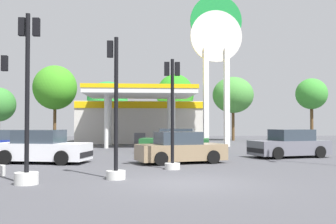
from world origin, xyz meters
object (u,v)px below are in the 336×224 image
car_0 (16,143)px  car_2 (290,145)px  car_3 (180,149)px  tree_2 (107,99)px  car_1 (175,142)px  tree_4 (233,95)px  traffic_signal_1 (172,122)px  tree_1 (55,88)px  tree_3 (175,94)px  traffic_signal_2 (115,132)px  tree_5 (311,94)px  station_pole_sign (216,50)px  car_4 (42,148)px  traffic_signal_0 (27,127)px

car_0 → car_2: (15.87, -3.51, 0.03)m
car_3 → tree_2: (-5.13, 22.40, 3.65)m
car_1 → tree_4: size_ratio=0.66×
car_3 → car_0: bearing=146.8°
car_1 → traffic_signal_1: size_ratio=1.01×
tree_1 → tree_3: 12.87m
traffic_signal_2 → tree_4: (11.16, 28.98, 3.33)m
car_1 → tree_3: tree_3 is taller
tree_3 → tree_5: (14.89, 0.09, 0.12)m
car_1 → tree_4: (8.00, 17.44, 4.24)m
traffic_signal_1 → tree_1: size_ratio=0.57×
tree_5 → traffic_signal_1: bearing=-124.4°
station_pole_sign → car_3: size_ratio=2.76×
tree_3 → car_4: bearing=-111.0°
car_3 → tree_2: 23.27m
traffic_signal_0 → tree_4: 33.10m
traffic_signal_1 → tree_4: tree_4 is taller
tree_2 → car_0: bearing=-105.0°
car_1 → car_3: bearing=-93.2°
traffic_signal_0 → tree_1: (-5.33, 30.53, 3.89)m
car_2 → tree_1: (-17.24, 21.67, 4.97)m
car_1 → car_3: car_1 is taller
car_1 → car_4: car_4 is taller
car_1 → traffic_signal_0: (-5.85, -12.46, 1.08)m
car_1 → car_2: (6.06, -3.60, 0.00)m
tree_1 → car_2: bearing=-51.5°
car_2 → car_4: bearing=-170.7°
traffic_signal_2 → tree_1: bearing=105.1°
tree_1 → tree_5: size_ratio=1.19×
tree_3 → tree_5: bearing=0.3°
car_0 → car_1: size_ratio=0.97×
car_3 → tree_5: size_ratio=0.66×
car_2 → tree_1: tree_1 is taller
traffic_signal_0 → tree_2: bearing=89.2°
car_2 → traffic_signal_2: bearing=-139.3°
station_pole_sign → tree_1: bearing=142.9°
traffic_signal_0 → tree_5: size_ratio=0.79×
car_2 → tree_2: (-11.54, 19.73, 3.63)m
car_0 → traffic_signal_1: (8.86, -8.69, 1.29)m
traffic_signal_2 → tree_4: size_ratio=0.70×
car_4 → tree_1: bearing=100.0°
car_1 → tree_3: size_ratio=0.65×
tree_3 → tree_4: 6.48m
tree_2 → tree_4: size_ratio=0.89×
car_4 → tree_5: (23.44, 22.39, 4.32)m
car_0 → tree_3: 20.63m
tree_2 → car_2: bearing=-59.7°
tree_5 → car_1: bearing=-134.7°
tree_3 → tree_4: bearing=7.6°
car_0 → tree_5: 31.47m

